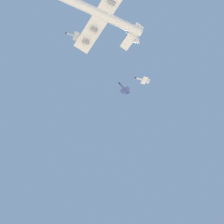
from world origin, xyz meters
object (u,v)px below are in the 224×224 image
at_px(carrier_jet, 101,15).
at_px(chase_jet_lead, 143,80).
at_px(chase_jet_left_wing, 74,36).
at_px(chase_jet_right_wing, 124,89).

xyz_separation_m(carrier_jet, chase_jet_lead, (-37.79, -57.29, 2.25)).
xyz_separation_m(chase_jet_lead, chase_jet_left_wing, (61.16, 32.90, 14.75)).
distance_m(carrier_jet, chase_jet_left_wing, 37.81).
bearing_deg(chase_jet_lead, carrier_jet, 39.65).
relative_size(chase_jet_left_wing, chase_jet_right_wing, 1.11).
distance_m(chase_jet_lead, chase_jet_left_wing, 70.99).
xyz_separation_m(chase_jet_left_wing, chase_jet_right_wing, (-43.35, -32.04, -29.81)).
relative_size(carrier_jet, chase_jet_left_wing, 4.42).
bearing_deg(chase_jet_lead, chase_jet_left_wing, 11.34).
height_order(carrier_jet, chase_jet_left_wing, chase_jet_left_wing).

